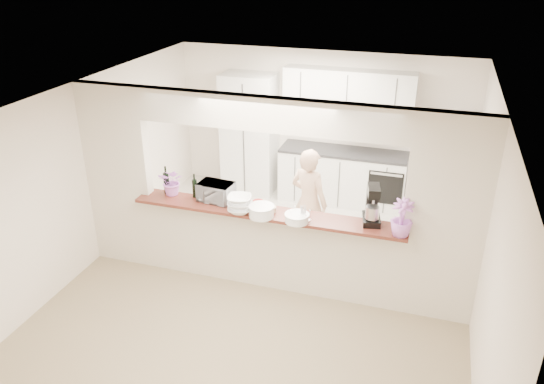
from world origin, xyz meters
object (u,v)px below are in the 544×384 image
at_px(toaster_oven, 216,192).
at_px(person, 309,203).
at_px(refrigerator, 444,168).
at_px(stand_mixer, 372,206).

bearing_deg(toaster_oven, person, 47.87).
relative_size(refrigerator, toaster_oven, 3.92).
bearing_deg(refrigerator, person, -136.12).
bearing_deg(stand_mixer, person, 137.02).
height_order(refrigerator, stand_mixer, refrigerator).
height_order(toaster_oven, person, person).
distance_m(refrigerator, toaster_oven, 3.80).
height_order(toaster_oven, stand_mixer, stand_mixer).
bearing_deg(toaster_oven, refrigerator, 48.76).
bearing_deg(stand_mixer, toaster_oven, -179.54).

